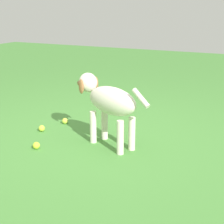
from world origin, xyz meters
name	(u,v)px	position (x,y,z in m)	size (l,w,h in m)	color
ground	(96,142)	(0.00, 0.00, 0.00)	(14.00, 14.00, 0.00)	#478438
dog	(108,101)	(0.00, -0.14, 0.43)	(0.45, 0.91, 0.65)	silver
tennis_ball_0	(36,145)	(-0.40, 0.41, 0.03)	(0.07, 0.07, 0.07)	#CBE532
tennis_ball_1	(42,128)	(0.01, 0.65, 0.03)	(0.07, 0.07, 0.07)	#C0D73A
tennis_ball_2	(65,121)	(0.33, 0.57, 0.03)	(0.07, 0.07, 0.07)	#BFD440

